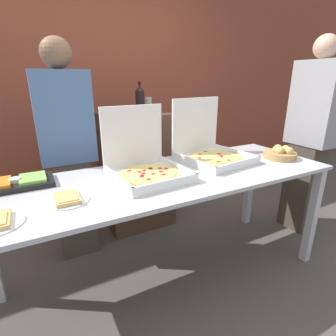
% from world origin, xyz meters
% --- Properties ---
extents(ground_plane, '(16.00, 16.00, 0.00)m').
position_xyz_m(ground_plane, '(0.00, 0.00, 0.00)').
color(ground_plane, '#514C47').
extents(brick_wall_behind, '(10.00, 0.06, 2.80)m').
position_xyz_m(brick_wall_behind, '(0.00, 1.70, 1.40)').
color(brick_wall_behind, brown).
rests_on(brick_wall_behind, ground_plane).
extents(buffet_table, '(2.30, 0.78, 0.83)m').
position_xyz_m(buffet_table, '(0.00, 0.00, 0.73)').
color(buffet_table, silver).
rests_on(buffet_table, ground_plane).
extents(pizza_box_near_left, '(0.47, 0.48, 0.44)m').
position_xyz_m(pizza_box_near_left, '(-0.13, 0.06, 0.90)').
color(pizza_box_near_left, white).
rests_on(pizza_box_near_left, buffet_table).
extents(pizza_box_far_right, '(0.52, 0.54, 0.46)m').
position_xyz_m(pizza_box_far_right, '(0.45, 0.16, 0.91)').
color(pizza_box_far_right, white).
rests_on(pizza_box_far_right, buffet_table).
extents(paper_plate_front_right, '(0.22, 0.22, 0.03)m').
position_xyz_m(paper_plate_front_right, '(-0.64, -0.10, 0.84)').
color(paper_plate_front_right, white).
rests_on(paper_plate_front_right, buffet_table).
extents(veggie_tray, '(0.41, 0.22, 0.05)m').
position_xyz_m(veggie_tray, '(-0.88, 0.24, 0.85)').
color(veggie_tray, black).
rests_on(veggie_tray, buffet_table).
extents(bread_basket, '(0.25, 0.25, 0.10)m').
position_xyz_m(bread_basket, '(0.97, -0.07, 0.86)').
color(bread_basket, tan).
rests_on(bread_basket, buffet_table).
extents(sideboard_podium, '(0.64, 0.54, 1.12)m').
position_xyz_m(sideboard_podium, '(0.12, 0.92, 0.56)').
color(sideboard_podium, '#4C3323').
rests_on(sideboard_podium, ground_plane).
extents(soda_bottle, '(0.08, 0.08, 0.29)m').
position_xyz_m(soda_bottle, '(0.22, 0.99, 1.25)').
color(soda_bottle, black).
rests_on(soda_bottle, sideboard_podium).
extents(soda_can_silver, '(0.07, 0.07, 0.12)m').
position_xyz_m(soda_can_silver, '(0.36, 1.12, 1.19)').
color(soda_can_silver, silver).
rests_on(soda_can_silver, sideboard_podium).
extents(person_guest_plaid, '(0.40, 0.22, 1.70)m').
position_xyz_m(person_guest_plaid, '(-0.52, 0.67, 0.89)').
color(person_guest_plaid, '#473D33').
rests_on(person_guest_plaid, ground_plane).
extents(person_guest_cap, '(0.22, 0.40, 1.77)m').
position_xyz_m(person_guest_cap, '(1.50, 0.05, 0.93)').
color(person_guest_cap, '#473D33').
rests_on(person_guest_cap, ground_plane).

